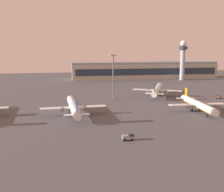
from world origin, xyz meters
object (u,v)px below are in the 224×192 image
Objects in this scene: pushback_tug at (218,97)px; apron_light_west at (113,74)px; airplane_near_gate at (73,107)px; maintenance_van at (128,137)px; airplane_far_stand at (198,104)px; control_tower at (183,57)px; airplane_terminal_side at (157,90)px.

pushback_tug is 66.72m from apron_light_west.
maintenance_van is at bearing -68.82° from airplane_near_gate.
airplane_far_stand reaches higher than pushback_tug.
airplane_near_gate is 9.68× the size of maintenance_van.
airplane_terminal_side is at bearing -122.89° from control_tower.
airplane_terminal_side is at bearing 13.28° from apron_light_west.
airplane_far_stand is at bearing -58.55° from airplane_terminal_side.
airplane_near_gate is 1.04× the size of airplane_terminal_side.
airplane_far_stand is 61.59m from airplane_near_gate.
maintenance_van is (-43.36, -36.57, -2.44)m from airplane_far_stand.
maintenance_van is (18.18, -39.24, -2.71)m from airplane_near_gate.
airplane_terminal_side is (55.12, 42.31, 0.07)m from airplane_near_gate.
airplane_near_gate is at bearing -125.24° from apron_light_west.
airplane_terminal_side is 37.66m from pushback_tug.
airplane_terminal_side is 33.20m from apron_light_west.
airplane_far_stand reaches higher than maintenance_van.
control_tower is at bearing 80.44° from airplane_terminal_side.
airplane_terminal_side reaches higher than maintenance_van.
pushback_tug is (27.93, 29.82, -2.55)m from airplane_far_stand.
airplane_near_gate is 44.61m from apron_light_west.
airplane_terminal_side is 89.57m from maintenance_van.
pushback_tug is at bearing -7.07° from apron_light_west.
apron_light_west is (24.84, 35.16, 11.68)m from airplane_near_gate.
maintenance_van is (-36.94, -81.55, -2.78)m from airplane_terminal_side.
pushback_tug is 0.86× the size of maintenance_van.
airplane_near_gate reaches higher than airplane_far_stand.
airplane_near_gate is (-61.53, 2.66, 0.27)m from airplane_far_stand.
airplane_terminal_side is at bearing -80.50° from airplane_far_stand.
pushback_tug is (89.46, 27.15, -2.82)m from airplane_near_gate.
apron_light_west reaches higher than maintenance_van.
airplane_far_stand is 8.99× the size of maintenance_van.
control_tower is at bearing 46.32° from apron_light_west.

